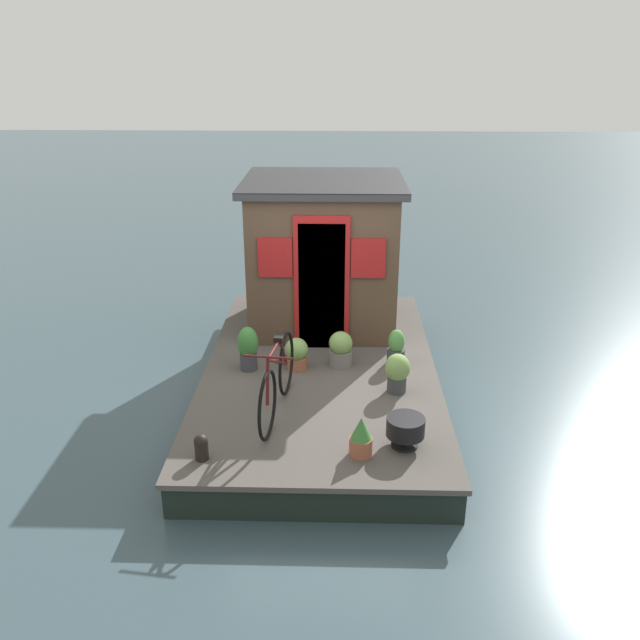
{
  "coord_description": "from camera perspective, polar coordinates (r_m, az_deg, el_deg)",
  "views": [
    {
      "loc": [
        -7.5,
        -0.2,
        4.13
      ],
      "look_at": [
        -0.2,
        0.0,
        1.13
      ],
      "focal_mm": 36.91,
      "sensor_mm": 36.0,
      "label": 1
    }
  ],
  "objects": [
    {
      "name": "ground_plane",
      "position": [
        8.56,
        0.04,
        -6.47
      ],
      "size": [
        60.0,
        60.0,
        0.0
      ],
      "primitive_type": "plane",
      "color": "#384C54"
    },
    {
      "name": "houseboat_deck",
      "position": [
        8.46,
        0.04,
        -5.2
      ],
      "size": [
        5.08,
        2.9,
        0.43
      ],
      "color": "#4C4742",
      "rests_on": "ground_plane"
    },
    {
      "name": "houseboat_cabin",
      "position": [
        9.31,
        0.28,
        5.83
      ],
      "size": [
        1.95,
        2.18,
        2.09
      ],
      "color": "#4C3828",
      "rests_on": "houseboat_deck"
    },
    {
      "name": "bicycle",
      "position": [
        7.14,
        -3.72,
        -5.21
      ],
      "size": [
        1.69,
        0.5,
        0.88
      ],
      "color": "black",
      "rests_on": "houseboat_deck"
    },
    {
      "name": "potted_plant_succulent",
      "position": [
        6.53,
        3.57,
        -10.13
      ],
      "size": [
        0.23,
        0.23,
        0.42
      ],
      "color": "#935138",
      "rests_on": "houseboat_deck"
    },
    {
      "name": "potted_plant_geranium",
      "position": [
        8.26,
        1.8,
        -2.52
      ],
      "size": [
        0.29,
        0.29,
        0.46
      ],
      "color": "slate",
      "rests_on": "houseboat_deck"
    },
    {
      "name": "potted_plant_rosemary",
      "position": [
        7.68,
        6.71,
        -4.49
      ],
      "size": [
        0.29,
        0.29,
        0.48
      ],
      "color": "#38383D",
      "rests_on": "houseboat_deck"
    },
    {
      "name": "potted_plant_basil",
      "position": [
        8.18,
        -6.26,
        -2.39
      ],
      "size": [
        0.26,
        0.26,
        0.57
      ],
      "color": "#38383D",
      "rests_on": "houseboat_deck"
    },
    {
      "name": "potted_plant_mint",
      "position": [
        8.36,
        6.61,
        -2.42
      ],
      "size": [
        0.22,
        0.22,
        0.47
      ],
      "color": "#38383D",
      "rests_on": "houseboat_deck"
    },
    {
      "name": "potted_plant_thyme",
      "position": [
        8.2,
        -2.05,
        -2.91
      ],
      "size": [
        0.29,
        0.29,
        0.4
      ],
      "color": "#935138",
      "rests_on": "houseboat_deck"
    },
    {
      "name": "charcoal_grill",
      "position": [
        6.7,
        7.42,
        -9.23
      ],
      "size": [
        0.39,
        0.39,
        0.32
      ],
      "color": "black",
      "rests_on": "houseboat_deck"
    },
    {
      "name": "mooring_bollard",
      "position": [
        6.59,
        -10.26,
        -10.71
      ],
      "size": [
        0.14,
        0.14,
        0.27
      ],
      "color": "black",
      "rests_on": "houseboat_deck"
    }
  ]
}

